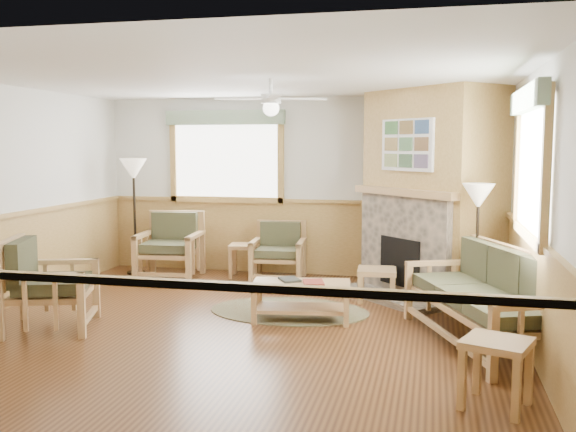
% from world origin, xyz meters
% --- Properties ---
extents(floor, '(6.00, 6.00, 0.01)m').
position_xyz_m(floor, '(0.00, 0.00, -0.01)').
color(floor, '#4F2E16').
rests_on(floor, ground).
extents(ceiling, '(6.00, 6.00, 0.01)m').
position_xyz_m(ceiling, '(0.00, 0.00, 2.70)').
color(ceiling, white).
rests_on(ceiling, floor).
extents(wall_back, '(6.00, 0.02, 2.70)m').
position_xyz_m(wall_back, '(0.00, 3.00, 1.35)').
color(wall_back, silver).
rests_on(wall_back, floor).
extents(wall_front, '(6.00, 0.02, 2.70)m').
position_xyz_m(wall_front, '(0.00, -3.00, 1.35)').
color(wall_front, silver).
rests_on(wall_front, floor).
extents(wall_right, '(0.02, 6.00, 2.70)m').
position_xyz_m(wall_right, '(3.00, 0.00, 1.35)').
color(wall_right, silver).
rests_on(wall_right, floor).
extents(wainscot, '(6.00, 6.00, 1.10)m').
position_xyz_m(wainscot, '(0.00, 0.00, 0.55)').
color(wainscot, '#AE8747').
rests_on(wainscot, floor).
extents(fireplace, '(3.11, 3.11, 2.70)m').
position_xyz_m(fireplace, '(2.05, 2.05, 1.35)').
color(fireplace, '#AE8747').
rests_on(fireplace, floor).
extents(window_back, '(1.90, 0.16, 1.50)m').
position_xyz_m(window_back, '(-1.10, 2.96, 2.53)').
color(window_back, white).
rests_on(window_back, wall_back).
extents(window_right, '(0.16, 1.90, 1.50)m').
position_xyz_m(window_right, '(2.96, -0.20, 2.53)').
color(window_right, white).
rests_on(window_right, wall_right).
extents(ceiling_fan, '(1.59, 1.59, 0.36)m').
position_xyz_m(ceiling_fan, '(0.30, 0.30, 2.66)').
color(ceiling_fan, white).
rests_on(ceiling_fan, ceiling).
extents(sofa, '(2.24, 1.58, 0.95)m').
position_xyz_m(sofa, '(2.55, -0.08, 0.48)').
color(sofa, '#AC8250').
rests_on(sofa, floor).
extents(armchair_back_left, '(0.95, 0.95, 0.97)m').
position_xyz_m(armchair_back_left, '(-1.76, 2.23, 0.49)').
color(armchair_back_left, '#AC8250').
rests_on(armchair_back_left, floor).
extents(armchair_back_right, '(0.81, 0.81, 0.84)m').
position_xyz_m(armchair_back_right, '(-0.15, 2.48, 0.42)').
color(armchair_back_right, '#AC8250').
rests_on(armchair_back_right, floor).
extents(armchair_left, '(1.12, 1.12, 0.99)m').
position_xyz_m(armchair_left, '(-1.94, -0.55, 0.49)').
color(armchair_left, '#AC8250').
rests_on(armchair_left, floor).
extents(coffee_table, '(1.16, 0.69, 0.44)m').
position_xyz_m(coffee_table, '(0.63, 0.37, 0.22)').
color(coffee_table, '#AC8250').
rests_on(coffee_table, floor).
extents(end_table_chairs, '(0.50, 0.48, 0.50)m').
position_xyz_m(end_table_chairs, '(-0.69, 2.55, 0.25)').
color(end_table_chairs, '#AC8250').
rests_on(end_table_chairs, floor).
extents(end_table_sofa, '(0.60, 0.59, 0.53)m').
position_xyz_m(end_table_sofa, '(2.55, -1.68, 0.26)').
color(end_table_sofa, '#AC8250').
rests_on(end_table_sofa, floor).
extents(footstool, '(0.51, 0.51, 0.42)m').
position_xyz_m(footstool, '(1.38, 1.47, 0.21)').
color(footstool, '#AC8250').
rests_on(footstool, floor).
extents(braided_rug, '(2.18, 2.18, 0.01)m').
position_xyz_m(braided_rug, '(0.41, 0.73, 0.01)').
color(braided_rug, brown).
rests_on(braided_rug, floor).
extents(floor_lamp_left, '(0.50, 0.50, 1.79)m').
position_xyz_m(floor_lamp_left, '(-2.41, 2.42, 0.89)').
color(floor_lamp_left, black).
rests_on(floor_lamp_left, floor).
extents(floor_lamp_right, '(0.39, 0.39, 1.56)m').
position_xyz_m(floor_lamp_right, '(2.55, 0.85, 0.78)').
color(floor_lamp_right, black).
rests_on(floor_lamp_right, floor).
extents(book_red, '(0.29, 0.35, 0.03)m').
position_xyz_m(book_red, '(0.78, 0.32, 0.47)').
color(book_red, maroon).
rests_on(book_red, coffee_table).
extents(book_dark, '(0.31, 0.33, 0.03)m').
position_xyz_m(book_dark, '(0.48, 0.44, 0.46)').
color(book_dark, black).
rests_on(book_dark, coffee_table).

